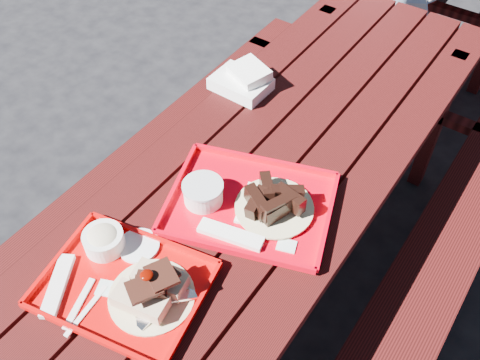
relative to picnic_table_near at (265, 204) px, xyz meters
The scene contains 5 objects.
ground 0.56m from the picnic_table_near, ahead, with size 60.00×60.00×0.00m, color black.
picnic_table_near is the anchor object (origin of this frame).
near_tray 0.62m from the picnic_table_near, 97.20° to the right, with size 0.48×0.40×0.13m.
far_tray 0.28m from the picnic_table_near, 75.81° to the right, with size 0.57×0.51×0.08m.
white_cloth 0.47m from the picnic_table_near, 135.27° to the left, with size 0.21×0.18×0.08m.
Camera 1 is at (0.61, -1.02, 1.99)m, focal length 40.00 mm.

